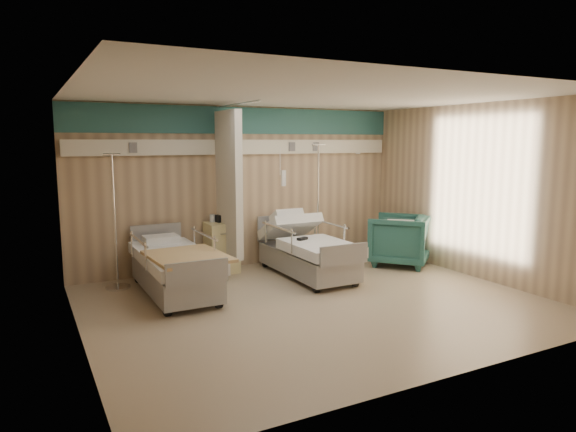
{
  "coord_description": "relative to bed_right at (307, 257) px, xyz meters",
  "views": [
    {
      "loc": [
        -3.49,
        -5.83,
        2.2
      ],
      "look_at": [
        -0.12,
        0.6,
        1.14
      ],
      "focal_mm": 32.0,
      "sensor_mm": 36.0,
      "label": 1
    }
  ],
  "objects": [
    {
      "name": "bed_left",
      "position": [
        -2.2,
        0.0,
        0.0
      ],
      "size": [
        1.0,
        2.16,
        0.63
      ],
      "primitive_type": null,
      "color": "white",
      "rests_on": "ground"
    },
    {
      "name": "tan_blanket",
      "position": [
        -2.14,
        -0.46,
        0.34
      ],
      "size": [
        1.03,
        1.26,
        0.04
      ],
      "primitive_type": "cube",
      "rotation": [
        0.0,
        0.0,
        0.06
      ],
      "color": "tan",
      "rests_on": "bed_left"
    },
    {
      "name": "visitor_armchair",
      "position": [
        1.85,
        -0.08,
        0.14
      ],
      "size": [
        1.38,
        1.38,
        0.9
      ],
      "primitive_type": "imported",
      "rotation": [
        0.0,
        0.0,
        3.85
      ],
      "color": "#21534C",
      "rests_on": "ground"
    },
    {
      "name": "white_cup",
      "position": [
        -1.27,
        1.01,
        0.6
      ],
      "size": [
        0.11,
        0.11,
        0.13
      ],
      "primitive_type": "cylinder",
      "rotation": [
        0.0,
        0.0,
        -0.38
      ],
      "color": "white",
      "rests_on": "bedside_cabinet"
    },
    {
      "name": "call_remote",
      "position": [
        -0.14,
        -0.08,
        0.34
      ],
      "size": [
        0.21,
        0.15,
        0.04
      ],
      "primitive_type": "cube",
      "rotation": [
        0.0,
        0.0,
        0.39
      ],
      "color": "black",
      "rests_on": "bed_right"
    },
    {
      "name": "iv_stand_left",
      "position": [
        -2.89,
        0.71,
        0.1
      ],
      "size": [
        0.36,
        0.36,
        2.03
      ],
      "rotation": [
        0.0,
        0.0,
        -0.13
      ],
      "color": "silver",
      "rests_on": "ground"
    },
    {
      "name": "ground",
      "position": [
        -0.6,
        -1.3,
        -0.32
      ],
      "size": [
        6.0,
        5.0,
        0.0
      ],
      "primitive_type": "cube",
      "color": "gray",
      "rests_on": "ground"
    },
    {
      "name": "bed_right",
      "position": [
        0.0,
        0.0,
        0.0
      ],
      "size": [
        1.0,
        2.16,
        0.63
      ],
      "primitive_type": null,
      "color": "white",
      "rests_on": "ground"
    },
    {
      "name": "toiletry_bag",
      "position": [
        -1.1,
        0.96,
        0.6
      ],
      "size": [
        0.24,
        0.17,
        0.12
      ],
      "primitive_type": "cube",
      "rotation": [
        0.0,
        0.0,
        0.12
      ],
      "color": "black",
      "rests_on": "bedside_cabinet"
    },
    {
      "name": "room_walls",
      "position": [
        -0.63,
        -1.05,
        1.55
      ],
      "size": [
        6.04,
        5.04,
        2.82
      ],
      "color": "tan",
      "rests_on": "ground"
    },
    {
      "name": "bedside_cabinet",
      "position": [
        -1.15,
        0.9,
        0.11
      ],
      "size": [
        0.5,
        0.48,
        0.85
      ],
      "primitive_type": "cube",
      "color": "beige",
      "rests_on": "ground"
    },
    {
      "name": "waffle_blanket",
      "position": [
        1.84,
        -0.13,
        0.62
      ],
      "size": [
        0.76,
        0.76,
        0.06
      ],
      "primitive_type": "cube",
      "rotation": [
        0.0,
        0.0,
        3.99
      ],
      "color": "white",
      "rests_on": "visitor_armchair"
    },
    {
      "name": "iv_stand_right",
      "position": [
        0.65,
        0.76,
        0.13
      ],
      "size": [
        0.38,
        0.38,
        2.15
      ],
      "rotation": [
        0.0,
        0.0,
        0.29
      ],
      "color": "silver",
      "rests_on": "ground"
    }
  ]
}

